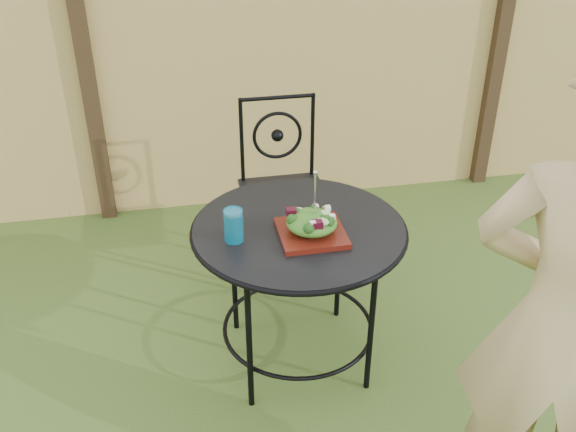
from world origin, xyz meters
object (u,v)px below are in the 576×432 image
(salad_plate, at_px, (311,233))
(patio_table, at_px, (299,254))
(patio_chair, at_px, (283,183))
(diner, at_px, (569,329))

(salad_plate, bearing_deg, patio_table, 113.64)
(patio_chair, xyz_separation_m, salad_plate, (-0.05, -0.91, 0.23))
(diner, bearing_deg, patio_table, -18.25)
(patio_table, xyz_separation_m, diner, (0.62, -0.98, 0.29))
(patio_table, bearing_deg, salad_plate, -66.36)
(patio_table, xyz_separation_m, salad_plate, (0.04, -0.08, 0.15))
(patio_chair, bearing_deg, salad_plate, -93.25)
(patio_table, relative_size, salad_plate, 3.42)
(patio_chair, relative_size, diner, 0.54)
(diner, bearing_deg, salad_plate, -17.54)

